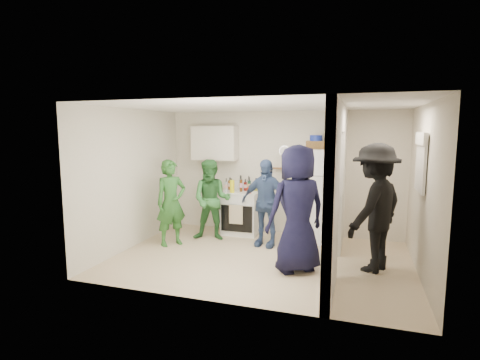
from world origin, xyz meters
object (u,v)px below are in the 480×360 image
Objects in this scene: fridge at (320,196)px; wicker_basket at (316,145)px; person_nook at (375,208)px; blue_bowl at (316,138)px; person_denim at (265,203)px; person_navy at (297,209)px; person_green_left at (171,203)px; yellow_cup_stack_top at (333,143)px; person_green_center at (212,200)px; stove at (241,212)px.

fridge is 5.05× the size of wicker_basket.
wicker_basket is 1.91m from person_nook.
wicker_basket is 1.46× the size of blue_bowl.
person_navy is at bearing -46.69° from person_denim.
yellow_cup_stack_top is at bearing -32.38° from person_green_left.
fridge is 7.37× the size of blue_bowl.
person_nook is (2.94, -0.73, 0.19)m from person_green_center.
stove is at bearing -89.15° from person_navy.
person_nook is at bearing -55.11° from person_green_left.
stove is 2.28m from person_navy.
person_green_center reaches higher than stove.
person_green_left reaches higher than person_green_center.
wicker_basket is at bearing -130.72° from person_navy.
person_green_left is at bearing -160.36° from yellow_cup_stack_top.
blue_bowl is at bearing 0.00° from wicker_basket.
fridge is 1.04m from yellow_cup_stack_top.
person_green_center is 1.08m from person_denim.
yellow_cup_stack_top is 1.88m from person_navy.
person_nook is at bearing -51.91° from wicker_basket.
person_green_center is 0.82× the size of person_navy.
yellow_cup_stack_top is (0.32, -0.15, -0.08)m from blue_bowl.
stove is at bearing -3.51° from person_green_left.
blue_bowl is (1.48, 0.02, 1.53)m from stove.
wicker_basket is 0.22× the size of person_green_center.
wicker_basket is at bearing -27.14° from person_green_left.
stove is 3.53× the size of yellow_cup_stack_top.
person_denim reaches higher than person_green_center.
wicker_basket is 0.18× the size of person_navy.
person_navy is at bearing -103.43° from yellow_cup_stack_top.
yellow_cup_stack_top is 2.51m from person_green_center.
wicker_basket is 0.18× the size of person_nook.
stove is at bearing 178.91° from fridge.
person_green_left is (-2.47, -1.15, -1.18)m from blue_bowl.
fridge reaches higher than person_green_left.
stove is 0.55× the size of person_denim.
person_nook is at bearing -53.62° from fridge.
fridge is 0.97m from wicker_basket.
person_green_left is at bearing -155.13° from wicker_basket.
person_navy is (1.42, -1.71, 0.52)m from stove.
person_green_center is 0.98× the size of person_denim.
blue_bowl reaches higher than person_navy.
person_nook is at bearing -24.66° from person_green_center.
blue_bowl reaches higher than person_nook.
fridge is at bearing 155.56° from yellow_cup_stack_top.
person_green_left is 1.73m from person_denim.
person_green_center is (-1.89, -0.61, -1.19)m from blue_bowl.
person_nook is at bearing -11.80° from person_denim.
person_nook reaches higher than person_green_center.
person_green_left is (-1.00, -1.13, 0.35)m from stove.
wicker_basket is at bearing 7.12° from person_green_center.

